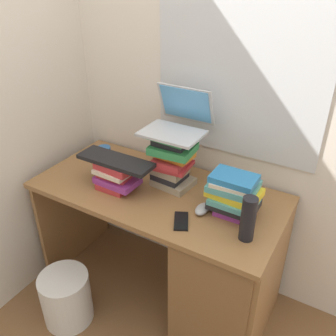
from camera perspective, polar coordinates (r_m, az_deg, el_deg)
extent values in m
plane|color=brown|center=(2.47, -1.38, -18.07)|extent=(6.00, 6.00, 0.00)
cube|color=silver|center=(2.04, 3.80, 14.65)|extent=(6.00, 0.05, 2.60)
cube|color=silver|center=(1.91, 10.78, 13.11)|extent=(0.90, 0.01, 0.80)
cube|color=beige|center=(2.23, -19.41, 14.37)|extent=(0.05, 6.00, 2.60)
cube|color=olive|center=(1.99, -1.63, -3.80)|extent=(1.35, 0.65, 0.03)
cube|color=olive|center=(2.56, -14.34, -6.43)|extent=(0.02, 0.60, 0.72)
cube|color=olive|center=(2.05, 15.37, -17.80)|extent=(0.02, 0.60, 0.72)
cube|color=brown|center=(2.06, 9.15, -16.49)|extent=(0.41, 0.55, 0.68)
cube|color=gray|center=(2.01, 0.83, -2.14)|extent=(0.22, 0.19, 0.04)
cube|color=black|center=(2.00, 0.27, -1.15)|extent=(0.17, 0.16, 0.03)
cube|color=gray|center=(1.98, 0.28, -0.26)|extent=(0.18, 0.16, 0.04)
cube|color=#B22D33|center=(1.96, 0.63, 0.50)|extent=(0.21, 0.19, 0.02)
cube|color=#B22D33|center=(1.95, 0.60, 1.19)|extent=(0.17, 0.19, 0.04)
cube|color=orange|center=(1.94, 0.94, 2.21)|extent=(0.21, 0.15, 0.03)
cube|color=#338C4C|center=(1.91, 0.77, 3.03)|extent=(0.23, 0.20, 0.04)
cube|color=black|center=(1.90, 0.62, 4.16)|extent=(0.18, 0.14, 0.03)
cube|color=#338C4C|center=(1.90, 0.45, 5.10)|extent=(0.25, 0.20, 0.02)
cube|color=#B22D33|center=(2.03, -7.83, -2.33)|extent=(0.17, 0.19, 0.03)
cube|color=#8C338C|center=(1.99, -7.85, -1.87)|extent=(0.23, 0.16, 0.04)
cube|color=#B22D33|center=(1.98, -8.18, -0.95)|extent=(0.18, 0.13, 0.02)
cube|color=beige|center=(1.98, -8.04, -0.23)|extent=(0.20, 0.19, 0.02)
cube|color=#B22D33|center=(1.95, -8.19, 0.28)|extent=(0.22, 0.14, 0.04)
cube|color=#8C338C|center=(1.83, 10.16, -6.53)|extent=(0.17, 0.14, 0.03)
cube|color=black|center=(1.81, 10.20, -5.53)|extent=(0.23, 0.17, 0.04)
cube|color=teal|center=(1.78, 10.26, -4.95)|extent=(0.22, 0.18, 0.03)
cube|color=yellow|center=(1.78, 10.31, -3.77)|extent=(0.25, 0.19, 0.04)
cube|color=teal|center=(1.77, 10.17, -2.77)|extent=(0.23, 0.19, 0.03)
cube|color=beige|center=(1.75, 10.13, -2.08)|extent=(0.20, 0.19, 0.02)
cube|color=#2672B2|center=(1.73, 10.26, -1.60)|extent=(0.21, 0.14, 0.03)
cube|color=#B7BABF|center=(1.88, 0.60, 5.43)|extent=(0.31, 0.22, 0.01)
cube|color=#B7BABF|center=(1.96, 2.82, 9.89)|extent=(0.31, 0.08, 0.21)
cube|color=#59A5E5|center=(1.95, 2.73, 9.90)|extent=(0.28, 0.07, 0.18)
cube|color=black|center=(1.94, -8.16, 1.13)|extent=(0.42, 0.14, 0.02)
ellipsoid|color=#A5A8AD|center=(1.81, 5.34, -6.37)|extent=(0.06, 0.10, 0.04)
cylinder|color=#265999|center=(2.26, -9.87, 2.11)|extent=(0.08, 0.08, 0.10)
torus|color=#265999|center=(2.23, -8.83, 1.90)|extent=(0.05, 0.01, 0.05)
cylinder|color=black|center=(1.64, 12.35, -7.74)|extent=(0.07, 0.07, 0.22)
cube|color=black|center=(1.75, 2.06, -8.25)|extent=(0.12, 0.15, 0.01)
cylinder|color=silver|center=(2.28, -15.53, -18.87)|extent=(0.28, 0.28, 0.32)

